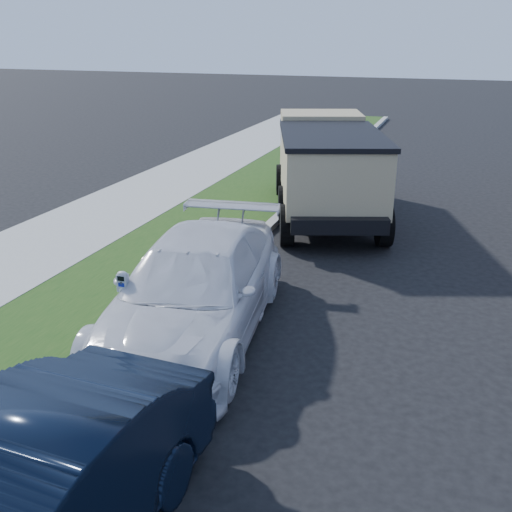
% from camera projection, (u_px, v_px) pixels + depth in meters
% --- Properties ---
extents(ground, '(120.00, 120.00, 0.00)m').
position_uv_depth(ground, '(318.00, 345.00, 9.61)').
color(ground, black).
rests_on(ground, ground).
extents(streetside, '(6.12, 50.00, 0.15)m').
position_uv_depth(streetside, '(91.00, 259.00, 13.07)').
color(streetside, gray).
rests_on(streetside, ground).
extents(parking_meter, '(0.18, 0.13, 1.25)m').
position_uv_depth(parking_meter, '(124.00, 292.00, 9.05)').
color(parking_meter, '#3F4247').
rests_on(parking_meter, ground).
extents(white_wagon, '(2.98, 5.79, 1.61)m').
position_uv_depth(white_wagon, '(197.00, 288.00, 9.74)').
color(white_wagon, silver).
rests_on(white_wagon, ground).
extents(dump_truck, '(4.25, 6.79, 2.50)m').
position_uv_depth(dump_truck, '(326.00, 163.00, 16.00)').
color(dump_truck, black).
rests_on(dump_truck, ground).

